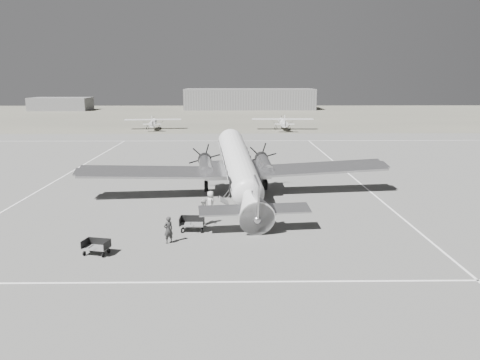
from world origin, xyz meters
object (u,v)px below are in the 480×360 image
shed_secondary (61,104)px  baggage_cart_far (96,247)px  ramp_agent (204,212)px  light_plane_right (283,124)px  light_plane_left (153,124)px  ground_crew (168,230)px  baggage_cart_near (192,224)px  hangar_main (249,99)px  passenger (211,203)px  dc3_airliner (240,170)px

shed_secondary → baggage_cart_far: (46.75, -125.13, -1.57)m
ramp_agent → light_plane_right: bearing=-17.8°
light_plane_right → ramp_agent: (-11.75, -60.85, -0.34)m
light_plane_left → ground_crew: bearing=-86.2°
baggage_cart_near → ramp_agent: (0.74, 1.39, 0.44)m
light_plane_left → ground_crew: 66.83m
hangar_main → baggage_cart_far: 130.83m
baggage_cart_near → ground_crew: bearing=-117.1°
baggage_cart_far → hangar_main: bearing=97.2°
ramp_agent → passenger: (0.33, 2.35, -0.01)m
hangar_main → shed_secondary: 60.22m
hangar_main → ground_crew: hangar_main is taller
light_plane_right → passenger: (-11.42, -58.50, -0.35)m
ramp_agent → baggage_cart_far: bearing=126.3°
baggage_cart_far → dc3_airliner: bearing=67.9°
light_plane_left → baggage_cart_near: bearing=-84.8°
baggage_cart_near → passenger: (1.07, 3.73, 0.43)m
dc3_airliner → ramp_agent: 7.14m
dc3_airliner → ramp_agent: bearing=-117.8°
light_plane_right → ground_crew: 65.99m
shed_secondary → ground_crew: shed_secondary is taller
dc3_airliner → baggage_cart_near: dc3_airliner is taller
light_plane_right → ramp_agent: size_ratio=6.60×
light_plane_left → dc3_airliner: bearing=-80.0°
shed_secondary → ramp_agent: 130.66m
shed_secondary → dc3_airliner: size_ratio=0.66×
hangar_main → ramp_agent: 124.81m
shed_secondary → ground_crew: size_ratio=10.57×
light_plane_right → ground_crew: light_plane_right is taller
shed_secondary → light_plane_left: size_ratio=1.61×
ground_crew → ramp_agent: ramp_agent is taller
light_plane_left → baggage_cart_far: 68.09m
baggage_cart_far → passenger: size_ratio=0.84×
light_plane_right → baggage_cart_far: bearing=-103.2°
baggage_cart_far → ramp_agent: size_ratio=0.84×
ground_crew → light_plane_right: bearing=-138.8°
ramp_agent → passenger: 2.37m
shed_secondary → dc3_airliner: (55.20, -113.11, 0.58)m
light_plane_right → ground_crew: (-13.74, -64.55, -0.41)m
hangar_main → light_plane_right: (4.41, -63.72, -2.04)m
hangar_main → ramp_agent: size_ratio=22.80×
dc3_airliner → shed_secondary: bearing=109.7°
baggage_cart_near → ramp_agent: 1.63m
shed_secondary → ramp_agent: size_ratio=9.77×
baggage_cart_near → passenger: size_ratio=0.94×
ramp_agent → baggage_cart_near: bearing=144.9°
shed_secondary → baggage_cart_near: size_ratio=10.52×
light_plane_left → passenger: size_ratio=6.14×
light_plane_right → baggage_cart_far: light_plane_right is taller
light_plane_left → ground_crew: size_ratio=6.58×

